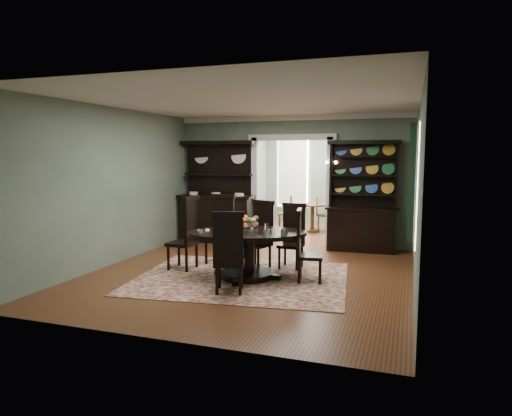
{
  "coord_description": "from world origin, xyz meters",
  "views": [
    {
      "loc": [
        2.64,
        -7.38,
        2.1
      ],
      "look_at": [
        -0.07,
        0.6,
        1.11
      ],
      "focal_mm": 32.0,
      "sensor_mm": 36.0,
      "label": 1
    }
  ],
  "objects_px": {
    "parlor_table": "(312,214)",
    "welsh_dresser": "(362,211)",
    "sideboard": "(218,207)",
    "dining_table": "(247,246)"
  },
  "relations": [
    {
      "from": "sideboard",
      "to": "parlor_table",
      "type": "relative_size",
      "value": 2.96
    },
    {
      "from": "dining_table",
      "to": "sideboard",
      "type": "height_order",
      "value": "sideboard"
    },
    {
      "from": "sideboard",
      "to": "parlor_table",
      "type": "height_order",
      "value": "sideboard"
    },
    {
      "from": "dining_table",
      "to": "parlor_table",
      "type": "distance_m",
      "value": 5.04
    },
    {
      "from": "sideboard",
      "to": "welsh_dresser",
      "type": "xyz_separation_m",
      "value": [
        3.43,
        0.02,
        0.02
      ]
    },
    {
      "from": "welsh_dresser",
      "to": "dining_table",
      "type": "bearing_deg",
      "value": -120.49
    },
    {
      "from": "dining_table",
      "to": "welsh_dresser",
      "type": "xyz_separation_m",
      "value": [
        1.62,
        2.94,
        0.31
      ]
    },
    {
      "from": "parlor_table",
      "to": "welsh_dresser",
      "type": "bearing_deg",
      "value": -53.68
    },
    {
      "from": "sideboard",
      "to": "welsh_dresser",
      "type": "relative_size",
      "value": 1.01
    },
    {
      "from": "dining_table",
      "to": "welsh_dresser",
      "type": "relative_size",
      "value": 0.99
    }
  ]
}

